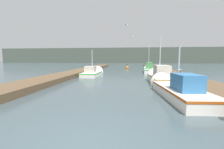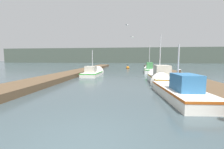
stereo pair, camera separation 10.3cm
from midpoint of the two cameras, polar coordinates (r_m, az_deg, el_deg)
name	(u,v)px [view 1 (the left image)]	position (r m, az deg, el deg)	size (l,w,h in m)	color
ground_plane	(83,148)	(3.85, -11.81, -25.70)	(200.00, 200.00, 0.00)	#38474C
dock_left	(78,72)	(20.38, -13.09, 0.89)	(2.49, 40.00, 0.43)	brown
dock_right	(169,73)	(19.76, 20.63, 0.49)	(2.49, 40.00, 0.43)	brown
distant_shore_ridge	(128,56)	(73.88, 5.96, 7.14)	(120.00, 16.00, 6.74)	#424C42
fishing_boat_0	(175,88)	(8.96, 22.66, -4.90)	(2.09, 5.80, 3.23)	silver
fishing_boat_1	(159,77)	(13.23, 17.26, -0.84)	(1.55, 4.99, 4.38)	silver
fishing_boat_2	(93,73)	(18.11, -7.29, 0.71)	(1.77, 4.69, 3.55)	silver
fishing_boat_3	(148,69)	(22.78, 13.60, 1.99)	(1.77, 6.08, 4.28)	silver
mooring_piling_1	(179,77)	(12.31, 23.89, -0.97)	(0.29, 0.29, 1.21)	#473523
channel_buoy	(127,68)	(30.09, 5.68, 2.58)	(0.63, 0.63, 1.13)	#BF6513
seagull_lead	(132,37)	(17.75, 7.58, 13.92)	(0.54, 0.37, 0.12)	white
seagull_1	(127,25)	(17.78, 5.49, 18.27)	(0.39, 0.53, 0.12)	white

